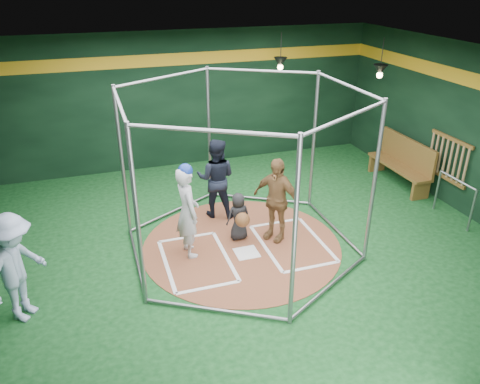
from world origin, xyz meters
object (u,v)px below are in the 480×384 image
object	(u,v)px
batter_figure	(187,210)
umpire	(216,178)
dugout_bench	(403,161)
visitor_leopard	(276,199)

from	to	relation	value
batter_figure	umpire	size ratio (longest dim) A/B	1.05
batter_figure	dugout_bench	size ratio (longest dim) A/B	0.90
visitor_leopard	dugout_bench	distance (m)	4.20
batter_figure	visitor_leopard	world-z (taller)	batter_figure
batter_figure	dugout_bench	distance (m)	5.85
batter_figure	dugout_bench	bearing A→B (deg)	14.63
visitor_leopard	dugout_bench	size ratio (longest dim) A/B	0.84
dugout_bench	batter_figure	bearing A→B (deg)	-165.37
visitor_leopard	dugout_bench	xyz separation A→B (m)	(3.93, 1.45, -0.26)
visitor_leopard	umpire	world-z (taller)	umpire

